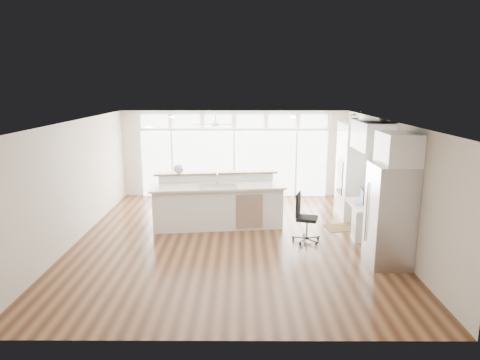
{
  "coord_description": "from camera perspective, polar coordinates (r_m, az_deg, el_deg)",
  "views": [
    {
      "loc": [
        0.24,
        -9.29,
        3.46
      ],
      "look_at": [
        0.2,
        0.6,
        1.26
      ],
      "focal_mm": 32.0,
      "sensor_mm": 36.0,
      "label": 1
    }
  ],
  "objects": [
    {
      "name": "monitor",
      "position": [
        10.31,
        16.08,
        -2.1
      ],
      "size": [
        0.14,
        0.46,
        0.37
      ],
      "primitive_type": "cube",
      "rotation": [
        0.0,
        0.0,
        -0.14
      ],
      "color": "black",
      "rests_on": "desk_nook"
    },
    {
      "name": "fishbowl",
      "position": [
        10.8,
        -8.2,
        1.49
      ],
      "size": [
        0.24,
        0.24,
        0.24
      ],
      "primitive_type": "sphere",
      "rotation": [
        0.0,
        0.0,
        -0.0
      ],
      "color": "silver",
      "rests_on": "kitchen_island"
    },
    {
      "name": "wall_right",
      "position": [
        10.07,
        19.14,
        -0.28
      ],
      "size": [
        0.04,
        8.0,
        2.7
      ],
      "primitive_type": "cube",
      "color": "beige",
      "rests_on": "floor"
    },
    {
      "name": "transom_row",
      "position": [
        13.28,
        -0.79,
        7.85
      ],
      "size": [
        5.9,
        0.06,
        0.4
      ],
      "primitive_type": "cube",
      "color": "silver",
      "rests_on": "wall_back"
    },
    {
      "name": "upper_cabinets",
      "position": [
        10.09,
        17.22,
        5.64
      ],
      "size": [
        0.64,
        1.3,
        0.64
      ],
      "primitive_type": "cube",
      "color": "white",
      "rests_on": "wall_right"
    },
    {
      "name": "ceiling_fan",
      "position": [
        12.15,
        -3.27,
        7.87
      ],
      "size": [
        1.16,
        1.16,
        0.32
      ],
      "primitive_type": "cube",
      "color": "silver",
      "rests_on": "ceiling"
    },
    {
      "name": "kitchen_island",
      "position": [
        10.6,
        -2.98,
        -2.88
      ],
      "size": [
        3.39,
        1.61,
        1.3
      ],
      "primitive_type": "cube",
      "rotation": [
        0.0,
        0.0,
        0.12
      ],
      "color": "white",
      "rests_on": "floor"
    },
    {
      "name": "ceiling",
      "position": [
        9.33,
        -1.23,
        7.84
      ],
      "size": [
        7.0,
        8.0,
        0.02
      ],
      "primitive_type": "cube",
      "color": "white",
      "rests_on": "wall_back"
    },
    {
      "name": "oven_cabinet",
      "position": [
        11.68,
        14.78,
        1.19
      ],
      "size": [
        0.64,
        1.2,
        2.5
      ],
      "primitive_type": "cube",
      "color": "white",
      "rests_on": "floor"
    },
    {
      "name": "wall_front",
      "position": [
        5.7,
        -2.19,
        -9.21
      ],
      "size": [
        7.0,
        0.04,
        2.7
      ],
      "primitive_type": "cube",
      "color": "beige",
      "rests_on": "floor"
    },
    {
      "name": "glass_wall",
      "position": [
        13.45,
        -0.78,
        2.19
      ],
      "size": [
        5.8,
        0.06,
        2.08
      ],
      "primitive_type": "cube",
      "color": "silver",
      "rests_on": "wall_back"
    },
    {
      "name": "desk_window",
      "position": [
        10.3,
        18.48,
        1.17
      ],
      "size": [
        0.04,
        0.85,
        0.85
      ],
      "primitive_type": "cube",
      "color": "white",
      "rests_on": "wall_right"
    },
    {
      "name": "recessed_lights",
      "position": [
        9.53,
        -1.2,
        7.82
      ],
      "size": [
        3.4,
        3.0,
        0.02
      ],
      "primitive_type": "cube",
      "color": "white",
      "rests_on": "ceiling"
    },
    {
      "name": "refrigerator",
      "position": [
        8.8,
        19.35,
        -4.45
      ],
      "size": [
        0.76,
        0.9,
        2.0
      ],
      "primitive_type": "cube",
      "color": "silver",
      "rests_on": "floor"
    },
    {
      "name": "wall_left",
      "position": [
        10.23,
        -21.19,
        -0.24
      ],
      "size": [
        0.04,
        8.0,
        2.7
      ],
      "primitive_type": "cube",
      "color": "beige",
      "rests_on": "floor"
    },
    {
      "name": "floor",
      "position": [
        9.92,
        -1.16,
        -7.96
      ],
      "size": [
        7.0,
        8.0,
        0.02
      ],
      "primitive_type": "cube",
      "color": "#432514",
      "rests_on": "ground"
    },
    {
      "name": "rug",
      "position": [
        10.98,
        13.54,
        -6.18
      ],
      "size": [
        0.94,
        0.75,
        0.01
      ],
      "primitive_type": "cube",
      "rotation": [
        0.0,
        0.0,
        0.18
      ],
      "color": "#3D2A13",
      "rests_on": "floor"
    },
    {
      "name": "wall_back",
      "position": [
        13.46,
        -0.78,
        3.49
      ],
      "size": [
        7.0,
        0.04,
        2.7
      ],
      "primitive_type": "cube",
      "color": "beige",
      "rests_on": "floor"
    },
    {
      "name": "fridge_cabinet",
      "position": [
        8.54,
        20.36,
        3.93
      ],
      "size": [
        0.64,
        0.9,
        0.6
      ],
      "primitive_type": "cube",
      "color": "white",
      "rests_on": "wall_right"
    },
    {
      "name": "office_chair",
      "position": [
        9.73,
        8.94,
        -5.03
      ],
      "size": [
        0.7,
        0.67,
        1.1
      ],
      "primitive_type": "cube",
      "rotation": [
        0.0,
        0.0,
        -0.29
      ],
      "color": "black",
      "rests_on": "floor"
    },
    {
      "name": "desk_nook",
      "position": [
        10.48,
        16.32,
        -5.1
      ],
      "size": [
        0.72,
        1.3,
        0.76
      ],
      "primitive_type": "cube",
      "color": "white",
      "rests_on": "floor"
    },
    {
      "name": "framed_photos",
      "position": [
        10.9,
        17.43,
        1.04
      ],
      "size": [
        0.06,
        0.22,
        0.8
      ],
      "primitive_type": "cube",
      "color": "black",
      "rests_on": "wall_right"
    },
    {
      "name": "keyboard",
      "position": [
        10.31,
        15.11,
        -3.07
      ],
      "size": [
        0.14,
        0.36,
        0.02
      ],
      "primitive_type": "cube",
      "rotation": [
        0.0,
        0.0,
        0.03
      ],
      "color": "silver",
      "rests_on": "desk_nook"
    },
    {
      "name": "potted_plant",
      "position": [
        11.5,
        15.16,
        7.93
      ],
      "size": [
        0.32,
        0.35,
        0.26
      ],
      "primitive_type": "imported",
      "rotation": [
        0.0,
        0.0,
        -0.09
      ],
      "color": "#2E5022",
      "rests_on": "oven_cabinet"
    }
  ]
}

